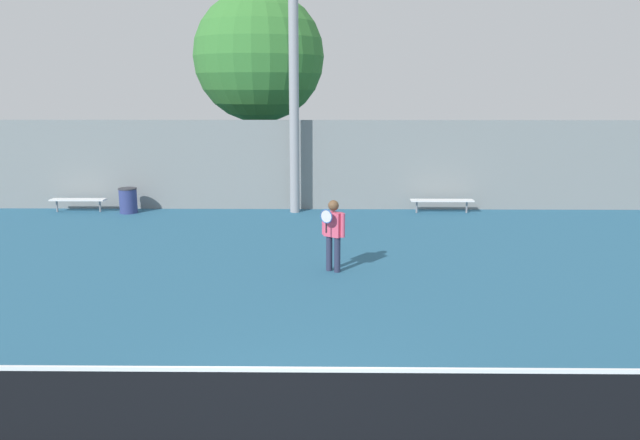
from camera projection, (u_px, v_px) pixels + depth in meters
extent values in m
cube|color=black|center=(284.00, 409.00, 7.09)|extent=(11.71, 0.03, 0.91)
cube|color=white|center=(284.00, 369.00, 6.99)|extent=(11.71, 0.04, 0.05)
cylinder|color=#282D47|center=(329.00, 253.00, 13.97)|extent=(0.14, 0.14, 0.80)
cylinder|color=#282D47|center=(337.00, 255.00, 13.85)|extent=(0.14, 0.14, 0.80)
cube|color=#DB4C6B|center=(333.00, 224.00, 13.77)|extent=(0.44, 0.39, 0.55)
cylinder|color=#DB4C6B|center=(324.00, 223.00, 13.90)|extent=(0.10, 0.10, 0.53)
cylinder|color=#DB4C6B|center=(343.00, 225.00, 13.63)|extent=(0.10, 0.10, 0.53)
sphere|color=brown|center=(333.00, 205.00, 13.68)|extent=(0.24, 0.24, 0.24)
cylinder|color=black|center=(326.00, 228.00, 13.55)|extent=(0.03, 0.03, 0.22)
torus|color=#28519E|center=(326.00, 216.00, 13.49)|extent=(0.27, 0.20, 0.31)
cylinder|color=silver|center=(326.00, 216.00, 13.49)|extent=(0.22, 0.16, 0.27)
cube|color=white|center=(78.00, 200.00, 20.56)|extent=(1.79, 0.40, 0.04)
cylinder|color=gray|center=(57.00, 206.00, 20.61)|extent=(0.06, 0.06, 0.39)
cylinder|color=gray|center=(100.00, 206.00, 20.60)|extent=(0.06, 0.06, 0.39)
cube|color=white|center=(442.00, 200.00, 20.42)|extent=(2.05, 0.40, 0.04)
cylinder|color=gray|center=(417.00, 207.00, 20.47)|extent=(0.06, 0.06, 0.39)
cylinder|color=gray|center=(467.00, 207.00, 20.45)|extent=(0.06, 0.06, 0.39)
cylinder|color=#939399|center=(294.00, 76.00, 19.72)|extent=(0.32, 0.32, 8.80)
cylinder|color=navy|center=(128.00, 201.00, 20.42)|extent=(0.57, 0.57, 0.79)
cylinder|color=#333338|center=(127.00, 189.00, 20.33)|extent=(0.60, 0.60, 0.04)
cube|color=gray|center=(313.00, 165.00, 20.85)|extent=(35.54, 0.06, 2.99)
cylinder|color=brown|center=(261.00, 153.00, 23.60)|extent=(0.44, 0.44, 3.24)
sphere|color=#387A33|center=(259.00, 56.00, 22.87)|extent=(4.78, 4.78, 4.78)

